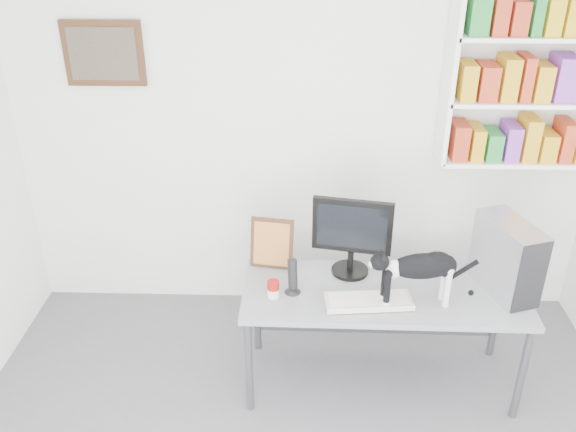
{
  "coord_description": "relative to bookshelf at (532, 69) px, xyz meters",
  "views": [
    {
      "loc": [
        0.01,
        -1.94,
        2.81
      ],
      "look_at": [
        -0.1,
        1.53,
        0.97
      ],
      "focal_mm": 38.0,
      "sensor_mm": 36.0,
      "label": 1
    }
  ],
  "objects": [
    {
      "name": "room",
      "position": [
        -1.4,
        -1.85,
        -0.5
      ],
      "size": [
        4.01,
        4.01,
        2.7
      ],
      "color": "#5C5C62",
      "rests_on": "ground"
    },
    {
      "name": "soup_can",
      "position": [
        -1.57,
        -0.84,
        -1.09
      ],
      "size": [
        0.08,
        0.08,
        0.11
      ],
      "primitive_type": "cylinder",
      "rotation": [
        0.0,
        0.0,
        0.17
      ],
      "color": "#9F100D",
      "rests_on": "desk"
    },
    {
      "name": "leaning_print",
      "position": [
        -1.59,
        -0.5,
        -0.98
      ],
      "size": [
        0.28,
        0.15,
        0.33
      ],
      "primitive_type": "cube",
      "rotation": [
        0.0,
        0.0,
        -0.16
      ],
      "color": "#482A17",
      "rests_on": "desk"
    },
    {
      "name": "speaker",
      "position": [
        -1.46,
        -0.79,
        -1.03
      ],
      "size": [
        0.12,
        0.12,
        0.23
      ],
      "primitive_type": "cylinder",
      "rotation": [
        0.0,
        0.0,
        0.29
      ],
      "color": "black",
      "rests_on": "desk"
    },
    {
      "name": "wall_art",
      "position": [
        -2.7,
        0.12,
        0.05
      ],
      "size": [
        0.52,
        0.04,
        0.42
      ],
      "primitive_type": "cube",
      "color": "#482A17",
      "rests_on": "room"
    },
    {
      "name": "monitor",
      "position": [
        -1.1,
        -0.56,
        -0.89
      ],
      "size": [
        0.52,
        0.32,
        0.52
      ],
      "primitive_type": "cube",
      "rotation": [
        0.0,
        0.0,
        -0.19
      ],
      "color": "black",
      "rests_on": "desk"
    },
    {
      "name": "pc_tower",
      "position": [
        -0.2,
        -0.73,
        -0.92
      ],
      "size": [
        0.33,
        0.49,
        0.45
      ],
      "primitive_type": "cube",
      "rotation": [
        0.0,
        0.0,
        0.33
      ],
      "color": "silver",
      "rests_on": "desk"
    },
    {
      "name": "keyboard",
      "position": [
        -1.01,
        -0.9,
        -1.13
      ],
      "size": [
        0.52,
        0.24,
        0.04
      ],
      "primitive_type": "cube",
      "rotation": [
        0.0,
        0.0,
        0.1
      ],
      "color": "beige",
      "rests_on": "desk"
    },
    {
      "name": "bookshelf",
      "position": [
        0.0,
        0.0,
        0.0
      ],
      "size": [
        1.03,
        0.28,
        1.24
      ],
      "primitive_type": "cube",
      "color": "white",
      "rests_on": "room"
    },
    {
      "name": "cat",
      "position": [
        -0.74,
        -0.89,
        -0.97
      ],
      "size": [
        0.58,
        0.22,
        0.35
      ],
      "primitive_type": null,
      "rotation": [
        0.0,
        0.0,
        0.13
      ],
      "color": "black",
      "rests_on": "desk"
    },
    {
      "name": "desk",
      "position": [
        -0.91,
        -0.76,
        -1.5
      ],
      "size": [
        1.7,
        0.68,
        0.71
      ],
      "primitive_type": "cube",
      "rotation": [
        0.0,
        0.0,
        -0.01
      ],
      "color": "gray",
      "rests_on": "room"
    }
  ]
}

